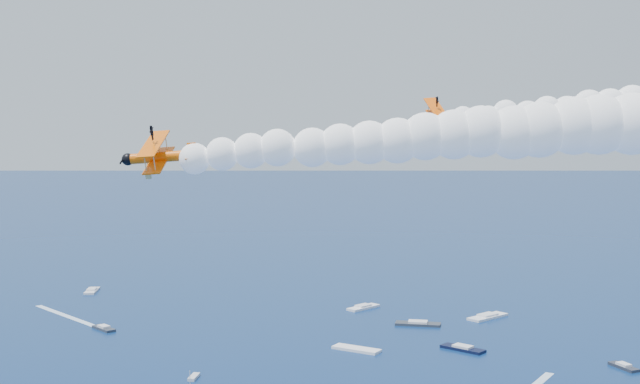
{
  "coord_description": "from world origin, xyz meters",
  "views": [
    {
      "loc": [
        -3.46,
        -76.56,
        58.39
      ],
      "look_at": [
        -9.79,
        13.02,
        50.88
      ],
      "focal_mm": 48.02,
      "sensor_mm": 36.0,
      "label": 1
    }
  ],
  "objects": [
    {
      "name": "biplane_lead",
      "position": [
        3.66,
        26.56,
        58.65
      ],
      "size": [
        7.79,
        9.45,
        7.26
      ],
      "primitive_type": null,
      "rotation": [
        -0.39,
        0.07,
        3.32
      ],
      "color": "#EF5405"
    },
    {
      "name": "biplane_trail",
      "position": [
        -23.23,
        -0.53,
        55.1
      ],
      "size": [
        7.64,
        9.07,
        7.14
      ],
      "primitive_type": null,
      "rotation": [
        -0.28,
        0.07,
        3.18
      ],
      "color": "#FF6205"
    },
    {
      "name": "smoke_trail_trail",
      "position": [
        4.45,
        0.53,
        57.19
      ],
      "size": [
        55.91,
        10.31,
        10.46
      ],
      "primitive_type": null,
      "rotation": [
        0.0,
        0.0,
        3.18
      ],
      "color": "white"
    },
    {
      "name": "spectator_boats",
      "position": [
        -5.7,
        118.14,
        0.35
      ],
      "size": [
        218.02,
        188.67,
        0.7
      ],
      "color": "white",
      "rests_on": "ground"
    }
  ]
}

